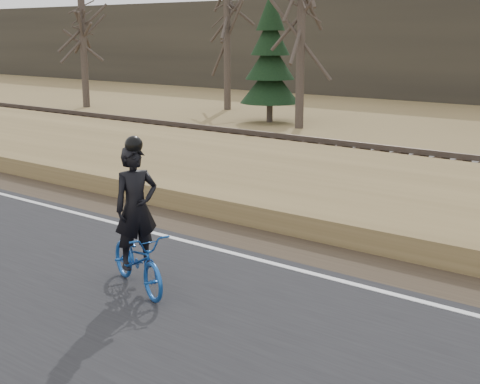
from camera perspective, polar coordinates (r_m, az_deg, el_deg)
The scene contains 11 objects.
ground at distance 14.80m, azimuth -14.94°, elevation -2.01°, with size 120.00×120.00×0.00m, color olive.
edge_line at distance 14.90m, azimuth -14.35°, elevation -1.61°, with size 120.00×0.12×0.01m, color silver.
shoulder at distance 15.51m, azimuth -11.42°, elevation -1.04°, with size 120.00×1.60×0.04m, color #473A2B.
embankment at distance 17.49m, azimuth -3.97°, elevation 1.50°, with size 120.00×5.00×0.44m, color olive.
ballast at distance 20.41m, azimuth 3.23°, elevation 3.25°, with size 120.00×3.00×0.45m, color slate.
railroad at distance 20.36m, azimuth 3.24°, elevation 4.09°, with size 120.00×2.40×0.29m.
cyclist at distance 10.05m, azimuth -8.76°, elevation -4.12°, with size 1.86×1.20×2.33m.
bare_tree_far_left at distance 36.41m, azimuth -13.23°, elevation 12.26°, with size 0.36×0.36×6.62m, color #4B3F37.
bare_tree_left at distance 34.30m, azimuth -1.11°, elevation 13.07°, with size 0.36×0.36×7.24m, color #4B3F37.
bare_tree_near_left at distance 27.51m, azimuth 5.22°, elevation 13.18°, with size 0.36×0.36×7.47m, color #4B3F37.
conifer at distance 29.42m, azimuth 2.59°, elevation 11.08°, with size 2.60×2.60×5.56m.
Camera 1 is at (11.54, -8.45, 3.82)m, focal length 50.00 mm.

